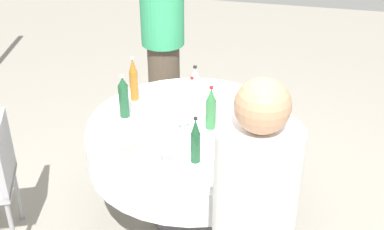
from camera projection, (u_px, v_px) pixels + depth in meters
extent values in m
plane|color=gray|center=(192.00, 213.00, 3.55)|extent=(10.00, 10.00, 0.00)
cylinder|color=white|center=(192.00, 126.00, 3.20)|extent=(1.33, 1.33, 0.04)
cylinder|color=white|center=(192.00, 143.00, 3.26)|extent=(1.36, 1.36, 0.22)
cylinder|color=slate|center=(192.00, 186.00, 3.43)|extent=(0.14, 0.14, 0.48)
cylinder|color=slate|center=(192.00, 211.00, 3.55)|extent=(0.56, 0.56, 0.03)
cylinder|color=silver|center=(195.00, 94.00, 3.28)|extent=(0.06, 0.06, 0.23)
cone|color=silver|center=(195.00, 73.00, 3.21)|extent=(0.06, 0.06, 0.07)
cylinder|color=black|center=(195.00, 67.00, 3.19)|extent=(0.02, 0.02, 0.01)
cylinder|color=#194728|center=(195.00, 147.00, 2.78)|extent=(0.06, 0.06, 0.18)
cone|color=#194728|center=(196.00, 127.00, 2.71)|extent=(0.05, 0.05, 0.09)
cylinder|color=black|center=(196.00, 118.00, 2.69)|extent=(0.02, 0.02, 0.01)
cylinder|color=#194728|center=(124.00, 101.00, 3.21)|extent=(0.07, 0.07, 0.22)
cone|color=#194728|center=(122.00, 81.00, 3.14)|extent=(0.06, 0.06, 0.06)
cylinder|color=silver|center=(122.00, 76.00, 3.12)|extent=(0.02, 0.02, 0.01)
cylinder|color=#8C5619|center=(134.00, 85.00, 3.41)|extent=(0.06, 0.06, 0.21)
cone|color=#8C5619|center=(133.00, 65.00, 3.34)|extent=(0.05, 0.05, 0.09)
cylinder|color=silver|center=(132.00, 58.00, 3.31)|extent=(0.02, 0.02, 0.01)
cylinder|color=silver|center=(192.00, 107.00, 3.13)|extent=(0.06, 0.06, 0.24)
cone|color=silver|center=(192.00, 84.00, 3.05)|extent=(0.05, 0.05, 0.07)
cylinder|color=red|center=(192.00, 78.00, 3.03)|extent=(0.02, 0.02, 0.01)
cylinder|color=#2D6B38|center=(211.00, 114.00, 3.09)|extent=(0.07, 0.07, 0.19)
cone|color=#2D6B38|center=(211.00, 95.00, 3.02)|extent=(0.06, 0.06, 0.08)
cylinder|color=red|center=(211.00, 88.00, 3.00)|extent=(0.03, 0.03, 0.01)
cylinder|color=#8C5619|center=(277.00, 137.00, 2.88)|extent=(0.06, 0.06, 0.17)
cone|color=#8C5619|center=(279.00, 119.00, 2.82)|extent=(0.05, 0.05, 0.07)
cylinder|color=gold|center=(280.00, 112.00, 2.80)|extent=(0.03, 0.03, 0.01)
cylinder|color=white|center=(165.00, 164.00, 2.80)|extent=(0.06, 0.06, 0.00)
cylinder|color=white|center=(165.00, 158.00, 2.78)|extent=(0.01, 0.01, 0.08)
cylinder|color=white|center=(165.00, 147.00, 2.74)|extent=(0.07, 0.07, 0.07)
cylinder|color=white|center=(183.00, 131.00, 3.09)|extent=(0.06, 0.06, 0.00)
cylinder|color=white|center=(183.00, 126.00, 3.08)|extent=(0.01, 0.01, 0.07)
cylinder|color=white|center=(183.00, 116.00, 3.04)|extent=(0.07, 0.07, 0.08)
cylinder|color=white|center=(127.00, 148.00, 2.92)|extent=(0.23, 0.23, 0.02)
ellipsoid|color=tan|center=(127.00, 146.00, 2.91)|extent=(0.10, 0.09, 0.02)
cylinder|color=white|center=(245.00, 142.00, 2.98)|extent=(0.26, 0.26, 0.02)
cylinder|color=white|center=(247.00, 100.00, 3.44)|extent=(0.22, 0.22, 0.02)
ellipsoid|color=tan|center=(247.00, 98.00, 3.43)|extent=(0.10, 0.09, 0.02)
cylinder|color=white|center=(167.00, 91.00, 3.55)|extent=(0.23, 0.23, 0.02)
cube|color=silver|center=(222.00, 114.00, 3.28)|extent=(0.11, 0.16, 0.00)
cube|color=silver|center=(162.00, 119.00, 3.23)|extent=(0.04, 0.18, 0.00)
cube|color=white|center=(204.00, 87.00, 3.60)|extent=(0.21, 0.21, 0.02)
cylinder|color=white|center=(256.00, 194.00, 2.00)|extent=(0.34, 0.34, 0.59)
sphere|color=tan|center=(263.00, 106.00, 1.80)|extent=(0.21, 0.21, 0.21)
cylinder|color=#4C3F33|center=(165.00, 93.00, 4.21)|extent=(0.26, 0.26, 0.88)
cylinder|color=#2D8C59|center=(162.00, 8.00, 3.85)|extent=(0.34, 0.34, 0.57)
cube|color=#99999E|center=(4.00, 153.00, 3.03)|extent=(0.20, 0.38, 0.42)
cylinder|color=gray|center=(18.00, 195.00, 3.39)|extent=(0.03, 0.03, 0.43)
cylinder|color=gray|center=(12.00, 229.00, 3.10)|extent=(0.03, 0.03, 0.43)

